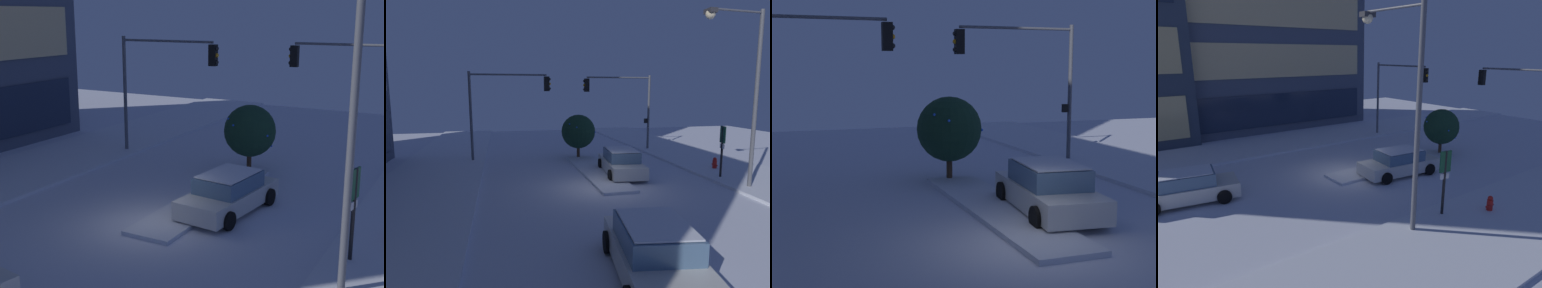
# 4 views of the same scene
# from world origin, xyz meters

# --- Properties ---
(ground) EXTENTS (52.00, 52.00, 0.00)m
(ground) POSITION_xyz_m (0.00, 0.00, 0.00)
(ground) COLOR silver
(median_strip) EXTENTS (9.00, 1.80, 0.14)m
(median_strip) POSITION_xyz_m (3.26, -0.52, 0.07)
(median_strip) COLOR silver
(median_strip) RESTS_ON ground
(car_near) EXTENTS (4.81, 2.45, 1.49)m
(car_near) POSITION_xyz_m (2.48, -1.80, 0.71)
(car_near) COLOR silver
(car_near) RESTS_ON ground
(traffic_light_corner_far_right) EXTENTS (0.32, 5.50, 6.07)m
(traffic_light_corner_far_right) POSITION_xyz_m (8.10, 4.60, 4.31)
(traffic_light_corner_far_right) COLOR #565960
(traffic_light_corner_far_right) RESTS_ON ground
(traffic_light_corner_near_right) EXTENTS (0.32, 5.55, 6.03)m
(traffic_light_corner_near_right) POSITION_xyz_m (9.99, -4.65, 4.20)
(traffic_light_corner_near_right) COLOR #565960
(traffic_light_corner_near_right) RESTS_ON ground
(street_lamp_arched) EXTENTS (0.56, 3.09, 8.48)m
(street_lamp_arched) POSITION_xyz_m (-1.74, -6.20, 5.47)
(street_lamp_arched) COLOR #565960
(street_lamp_arched) RESTS_ON ground
(parking_info_sign) EXTENTS (0.55, 0.15, 2.92)m
(parking_info_sign) POSITION_xyz_m (0.29, -6.76, 1.88)
(parking_info_sign) COLOR black
(parking_info_sign) RESTS_ON ground
(decorated_tree_median) EXTENTS (2.38, 2.38, 3.15)m
(decorated_tree_median) POSITION_xyz_m (7.64, -0.45, 1.95)
(decorated_tree_median) COLOR #473323
(decorated_tree_median) RESTS_ON ground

